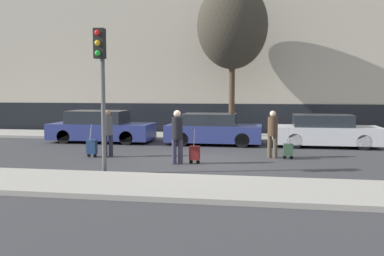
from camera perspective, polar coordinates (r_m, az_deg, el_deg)
The scene contains 15 objects.
ground_plane at distance 13.81m, azimuth 0.45°, elevation -4.61°, with size 80.00×80.00×0.00m, color #38383A.
sidewalk_near at distance 10.19m, azimuth -2.95°, elevation -7.78°, with size 28.00×2.50×0.12m.
sidewalk_far at distance 20.68m, azimuth 3.55°, elevation -1.21°, with size 28.00×3.00×0.12m.
building_facade at distance 24.44m, azimuth 4.56°, elevation 14.35°, with size 28.00×2.83×12.56m.
parked_car_0 at distance 19.54m, azimuth -12.08°, elevation 0.08°, with size 4.57×1.83×1.41m.
parked_car_1 at distance 18.27m, azimuth 2.81°, elevation -0.25°, with size 4.02×1.79×1.33m.
parked_car_2 at distance 18.34m, azimuth 17.35°, elevation -0.46°, with size 4.22×1.72×1.32m.
pedestrian_left at distance 15.13m, azimuth -11.18°, elevation -0.31°, with size 0.34×0.34×1.64m.
trolley_left at distance 15.23m, azimuth -13.21°, elevation -2.46°, with size 0.34×0.29×1.15m.
pedestrian_center at distance 13.39m, azimuth -1.99°, elevation -0.75°, with size 0.34×0.34×1.70m.
trolley_center at distance 13.53m, azimuth 0.34°, elevation -3.36°, with size 0.34×0.29×1.10m.
pedestrian_right at distance 14.87m, azimuth 10.70°, elevation -0.44°, with size 0.34×0.34×1.62m.
trolley_right at distance 14.78m, azimuth 12.70°, elevation -2.84°, with size 0.34×0.29×1.06m.
traffic_light at distance 11.93m, azimuth -12.02°, elevation 7.35°, with size 0.28×0.47×3.97m.
bare_tree_near_crossing at distance 20.72m, azimuth 5.40°, elevation 13.39°, with size 3.33×3.33×7.26m.
Camera 1 is at (2.17, -13.44, 2.33)m, focal length 40.00 mm.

